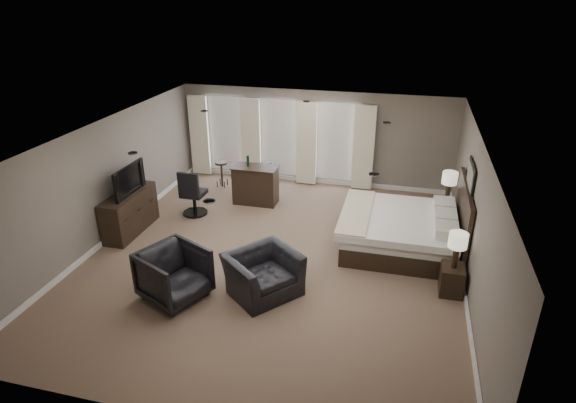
% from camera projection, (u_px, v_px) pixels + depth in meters
% --- Properties ---
extents(room, '(7.60, 8.60, 2.64)m').
position_uv_depth(room, '(273.00, 199.00, 9.43)').
color(room, brown).
rests_on(room, ground).
extents(window_bay, '(5.25, 0.20, 2.30)m').
position_uv_depth(window_bay, '(279.00, 140.00, 13.32)').
color(window_bay, silver).
rests_on(window_bay, room).
extents(bed, '(2.41, 2.30, 1.53)m').
position_uv_depth(bed, '(406.00, 216.00, 9.98)').
color(bed, silver).
rests_on(bed, ground).
extents(nightstand_near, '(0.40, 0.49, 0.54)m').
position_uv_depth(nightstand_near, '(452.00, 280.00, 8.71)').
color(nightstand_near, black).
rests_on(nightstand_near, ground).
extents(nightstand_far, '(0.43, 0.52, 0.57)m').
position_uv_depth(nightstand_far, '(445.00, 212.00, 11.26)').
color(nightstand_far, black).
rests_on(nightstand_far, ground).
extents(lamp_near, '(0.33, 0.33, 0.68)m').
position_uv_depth(lamp_near, '(456.00, 250.00, 8.45)').
color(lamp_near, beige).
rests_on(lamp_near, nightstand_near).
extents(lamp_far, '(0.34, 0.34, 0.71)m').
position_uv_depth(lamp_far, '(449.00, 187.00, 11.00)').
color(lamp_far, beige).
rests_on(lamp_far, nightstand_far).
extents(wall_art, '(0.04, 0.96, 0.56)m').
position_uv_depth(wall_art, '(471.00, 176.00, 9.32)').
color(wall_art, slate).
rests_on(wall_art, room).
extents(dresser, '(0.52, 1.61, 0.94)m').
position_uv_depth(dresser, '(130.00, 212.00, 10.81)').
color(dresser, black).
rests_on(dresser, ground).
extents(tv, '(0.66, 1.15, 0.15)m').
position_uv_depth(tv, '(126.00, 190.00, 10.59)').
color(tv, black).
rests_on(tv, dresser).
extents(armchair_near, '(1.38, 1.43, 1.06)m').
position_uv_depth(armchair_near, '(263.00, 267.00, 8.60)').
color(armchair_near, black).
rests_on(armchair_near, ground).
extents(armchair_far, '(1.30, 1.33, 1.05)m').
position_uv_depth(armchair_far, '(174.00, 272.00, 8.47)').
color(armchair_far, black).
rests_on(armchair_far, ground).
extents(bar_counter, '(1.14, 0.59, 0.99)m').
position_uv_depth(bar_counter, '(256.00, 185.00, 12.23)').
color(bar_counter, black).
rests_on(bar_counter, ground).
extents(bar_stool_left, '(0.39, 0.39, 0.72)m').
position_uv_depth(bar_stool_left, '(222.00, 174.00, 13.29)').
color(bar_stool_left, black).
rests_on(bar_stool_left, ground).
extents(bar_stool_right, '(0.39, 0.39, 0.69)m').
position_uv_depth(bar_stool_right, '(267.00, 173.00, 13.37)').
color(bar_stool_right, black).
rests_on(bar_stool_right, ground).
extents(desk_chair, '(0.60, 0.60, 1.16)m').
position_uv_depth(desk_chair, '(194.00, 192.00, 11.58)').
color(desk_chair, black).
rests_on(desk_chair, ground).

